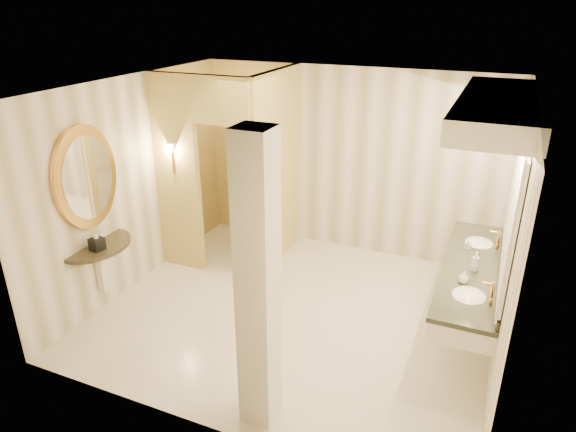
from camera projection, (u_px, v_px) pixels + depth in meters
floor at (295, 312)px, 6.29m from camera, size 4.50×4.50×0.00m
ceiling at (296, 88)px, 5.23m from camera, size 4.50×4.50×0.00m
wall_back at (348, 162)px, 7.45m from camera, size 4.50×0.02×2.70m
wall_front at (200, 299)px, 4.07m from camera, size 4.50×0.02×2.70m
wall_left at (134, 184)px, 6.58m from camera, size 0.02×4.00×2.70m
wall_right at (511, 246)px, 4.94m from camera, size 0.02×4.00×2.70m
toilet_closet at (247, 170)px, 6.97m from camera, size 1.50×1.55×2.70m
wall_sconce at (172, 149)px, 6.67m from camera, size 0.14×0.14×0.42m
vanity at (488, 202)px, 5.24m from camera, size 0.75×2.54×2.09m
console_shelf at (90, 207)px, 5.87m from camera, size 0.92×0.92×1.91m
pillar at (258, 288)px, 4.23m from camera, size 0.30×0.30×2.70m
tissue_box at (97, 244)px, 5.89m from camera, size 0.16×0.16×0.14m
toilet at (259, 226)px, 7.74m from camera, size 0.59×0.82×0.76m
soap_bottle_a at (468, 244)px, 5.90m from camera, size 0.06×0.06×0.12m
soap_bottle_b at (464, 277)px, 5.20m from camera, size 0.12×0.12×0.13m
soap_bottle_c at (475, 262)px, 5.41m from camera, size 0.09×0.09×0.22m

